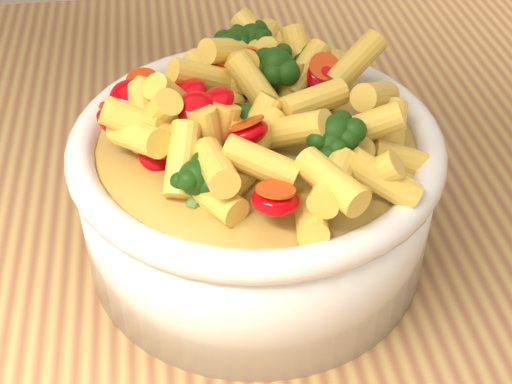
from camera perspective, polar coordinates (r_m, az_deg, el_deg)
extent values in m
cube|color=#AF874B|center=(0.50, 6.75, -5.29)|extent=(1.20, 0.80, 0.04)
cylinder|color=white|center=(0.45, 0.00, -0.42)|extent=(0.21, 0.21, 0.09)
ellipsoid|color=white|center=(0.46, 0.00, -2.91)|extent=(0.20, 0.20, 0.03)
torus|color=white|center=(0.42, 0.00, 4.01)|extent=(0.22, 0.22, 0.02)
ellipsoid|color=gold|center=(0.42, 0.00, 4.01)|extent=(0.19, 0.19, 0.02)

